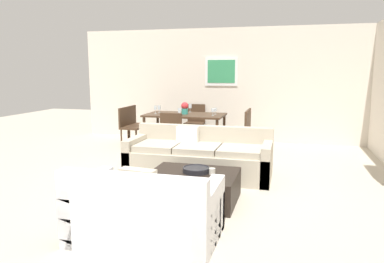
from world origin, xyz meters
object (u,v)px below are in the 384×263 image
object	(u,v)px
loveseat_white	(145,212)
centerpiece_vase	(185,108)
wine_glass_left_near	(155,108)
candle_jar	(212,171)
dining_chair_head	(195,120)
coffee_table	(193,187)
wine_glass_foot	(179,111)
wine_glass_right_near	(213,110)
wine_glass_left_far	(159,108)
dining_chair_left_far	(136,122)
wine_glass_right_far	(215,110)
dining_chair_right_far	(244,126)
dining_table	(185,117)
sofa_beige	(199,158)
dining_chair_foot	(173,131)
decorative_bowl	(196,169)
dining_chair_left_near	(128,124)
wine_glass_head	(190,106)
dining_chair_right_near	(241,129)

from	to	relation	value
loveseat_white	centerpiece_vase	world-z (taller)	centerpiece_vase
wine_glass_left_near	candle_jar	bearing A→B (deg)	-58.21
candle_jar	dining_chair_head	distance (m)	4.35
coffee_table	wine_glass_foot	bearing A→B (deg)	110.21
centerpiece_vase	wine_glass_right_near	bearing A→B (deg)	-8.87
coffee_table	wine_glass_left_far	world-z (taller)	wine_glass_left_far
dining_chair_left_far	wine_glass_right_far	xyz separation A→B (m)	(1.92, -0.10, 0.34)
dining_chair_right_far	dining_table	bearing A→B (deg)	-170.28
candle_jar	dining_chair_left_far	distance (m)	4.33
sofa_beige	wine_glass_left_far	bearing A→B (deg)	123.91
wine_glass_right_near	wine_glass_left_far	size ratio (longest dim) A/B	0.96
candle_jar	wine_glass_left_near	xyz separation A→B (m)	(-1.95, 3.14, 0.46)
dining_chair_foot	wine_glass_left_near	bearing A→B (deg)	130.17
dining_chair_left_far	centerpiece_vase	distance (m)	1.34
dining_table	dining_chair_left_far	world-z (taller)	dining_chair_left_far
decorative_bowl	wine_glass_foot	bearing A→B (deg)	111.03
dining_chair_left_near	dining_chair_foot	xyz separation A→B (m)	(1.27, -0.67, 0.00)
dining_chair_foot	wine_glass_head	bearing A→B (deg)	90.00
dining_chair_left_near	dining_chair_foot	size ratio (longest dim) A/B	1.00
candle_jar	dining_table	bearing A→B (deg)	111.70
dining_chair_left_near	wine_glass_left_far	xyz separation A→B (m)	(0.62, 0.34, 0.36)
dining_chair_right_far	wine_glass_right_far	bearing A→B (deg)	-171.02
dining_chair_right_far	wine_glass_left_far	bearing A→B (deg)	-177.08
dining_chair_head	centerpiece_vase	bearing A→B (deg)	-90.16
dining_chair_left_far	dining_chair_left_near	bearing A→B (deg)	-90.00
candle_jar	wine_glass_left_near	bearing A→B (deg)	121.79
wine_glass_right_far	dining_chair_left_near	bearing A→B (deg)	-170.05
dining_chair_right_far	wine_glass_foot	distance (m)	1.47
dining_chair_right_near	wine_glass_left_near	distance (m)	1.96
loveseat_white	dining_table	distance (m)	4.57
dining_table	wine_glass_right_far	xyz separation A→B (m)	(0.65, 0.12, 0.17)
dining_chair_left_near	wine_glass_right_near	xyz separation A→B (m)	(1.92, 0.10, 0.36)
dining_chair_left_near	dining_chair_right_near	distance (m)	2.54
wine_glass_left_near	wine_glass_foot	size ratio (longest dim) A/B	1.05
wine_glass_left_near	centerpiece_vase	bearing A→B (deg)	8.93
coffee_table	wine_glass_head	distance (m)	3.89
dining_chair_left_near	wine_glass_left_far	bearing A→B (deg)	28.56
dining_chair_head	wine_glass_head	world-z (taller)	wine_glass_head
wine_glass_left_near	wine_glass_head	size ratio (longest dim) A/B	0.98
wine_glass_foot	loveseat_white	bearing A→B (deg)	-77.95
candle_jar	wine_glass_right_near	xyz separation A→B (m)	(-0.65, 3.14, 0.44)
dining_chair_left_far	dining_chair_right_far	size ratio (longest dim) A/B	1.00
dining_chair_left_near	dining_chair_right_far	size ratio (longest dim) A/B	1.00
dining_chair_foot	wine_glass_foot	distance (m)	0.59
dining_chair_left_far	wine_glass_right_far	bearing A→B (deg)	-2.92
loveseat_white	dining_chair_head	world-z (taller)	dining_chair_head
candle_jar	wine_glass_head	distance (m)	3.94
sofa_beige	wine_glass_head	size ratio (longest dim) A/B	12.44
sofa_beige	coffee_table	world-z (taller)	sofa_beige
coffee_table	wine_glass_head	xyz separation A→B (m)	(-1.04, 3.68, 0.69)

